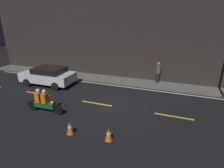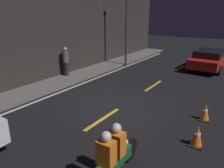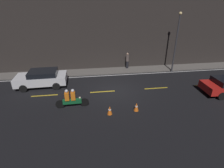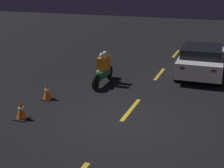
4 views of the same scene
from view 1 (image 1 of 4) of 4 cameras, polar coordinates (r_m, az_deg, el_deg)
name	(u,v)px [view 1 (image 1 of 4)]	position (r m, az deg, el deg)	size (l,w,h in m)	color
ground_plane	(112,106)	(10.48, -0.01, -7.22)	(56.00, 56.00, 0.00)	black
raised_curb	(130,82)	(14.33, 6.01, 0.69)	(28.00, 1.66, 0.13)	#605B56
building_front	(135,35)	(14.51, 7.54, 15.65)	(28.00, 0.30, 7.43)	#2D2826
lane_dash_b	(38,94)	(13.23, -23.03, -2.88)	(2.00, 0.14, 0.01)	gold
lane_dash_c	(97,103)	(10.83, -5.02, -6.34)	(2.00, 0.14, 0.01)	gold
lane_dash_d	(174,116)	(9.99, 19.52, -9.96)	(2.00, 0.14, 0.01)	gold
lane_solid_kerb	(127,87)	(13.37, 4.86, -1.02)	(25.20, 0.14, 0.01)	silver
sedan_white	(48,75)	(14.54, -20.05, 2.67)	(4.15, 2.09, 1.39)	silver
motorcycle	(43,102)	(10.28, -21.58, -5.36)	(2.22, 0.38, 1.37)	black
traffic_cone_near	(70,128)	(8.21, -13.57, -13.83)	(0.41, 0.41, 0.64)	black
traffic_cone_mid	(109,135)	(7.62, -1.11, -16.23)	(0.41, 0.41, 0.62)	black
pedestrian	(158,72)	(14.16, 14.80, 3.73)	(0.34, 0.34, 1.65)	black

